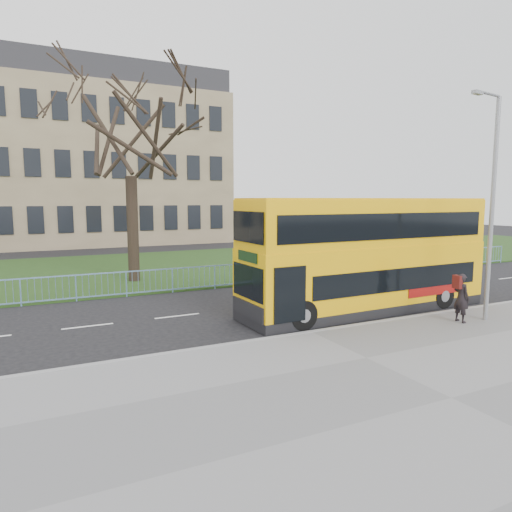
{
  "coord_description": "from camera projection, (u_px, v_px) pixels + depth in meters",
  "views": [
    {
      "loc": [
        -7.43,
        -12.91,
        4.11
      ],
      "look_at": [
        -0.61,
        1.0,
        2.19
      ],
      "focal_mm": 32.0,
      "sensor_mm": 36.0,
      "label": 1
    }
  ],
  "objects": [
    {
      "name": "pedestrian",
      "position": [
        461.0,
        298.0,
        14.87
      ],
      "size": [
        0.41,
        0.6,
        1.6
      ],
      "primitive_type": "imported",
      "rotation": [
        0.0,
        0.0,
        1.53
      ],
      "color": "black",
      "rests_on": "pavement"
    },
    {
      "name": "grass_verge",
      "position": [
        170.0,
        266.0,
        28.0
      ],
      "size": [
        80.0,
        15.4,
        0.08
      ],
      "primitive_type": "cube",
      "color": "#1D3714",
      "rests_on": "ground"
    },
    {
      "name": "kerb",
      "position": [
        311.0,
        333.0,
        13.87
      ],
      "size": [
        80.0,
        0.2,
        0.14
      ],
      "primitive_type": "cube",
      "color": "gray",
      "rests_on": "ground"
    },
    {
      "name": "ground",
      "position": [
        286.0,
        323.0,
        15.26
      ],
      "size": [
        120.0,
        120.0,
        0.0
      ],
      "primitive_type": "plane",
      "color": "black",
      "rests_on": "ground"
    },
    {
      "name": "pavement",
      "position": [
        451.0,
        401.0,
        9.24
      ],
      "size": [
        80.0,
        10.5,
        0.12
      ],
      "primitive_type": "cube",
      "color": "slate",
      "rests_on": "ground"
    },
    {
      "name": "yellow_bus",
      "position": [
        368.0,
        252.0,
        16.69
      ],
      "size": [
        9.86,
        2.6,
        4.11
      ],
      "rotation": [
        0.0,
        0.0,
        0.03
      ],
      "color": "#F8B40A",
      "rests_on": "ground"
    },
    {
      "name": "street_lamp",
      "position": [
        491.0,
        200.0,
        14.7
      ],
      "size": [
        1.53,
        0.38,
        7.27
      ],
      "rotation": [
        0.0,
        0.0,
        0.15
      ],
      "color": "gray",
      "rests_on": "pavement"
    },
    {
      "name": "bare_tree",
      "position": [
        130.0,
        156.0,
        22.1
      ],
      "size": [
        8.61,
        8.61,
        12.3
      ],
      "primitive_type": null,
      "color": "black",
      "rests_on": "grass_verge"
    },
    {
      "name": "guard_railing",
      "position": [
        215.0,
        277.0,
        21.07
      ],
      "size": [
        40.0,
        0.12,
        1.1
      ],
      "primitive_type": null,
      "color": "#719CCA",
      "rests_on": "ground"
    },
    {
      "name": "civic_building",
      "position": [
        58.0,
        169.0,
        43.41
      ],
      "size": [
        30.0,
        15.0,
        14.0
      ],
      "primitive_type": "cube",
      "color": "#77674C",
      "rests_on": "ground"
    }
  ]
}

